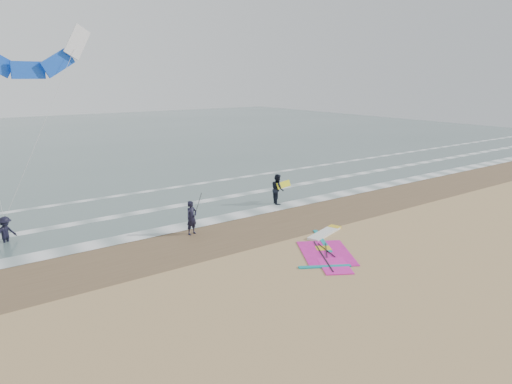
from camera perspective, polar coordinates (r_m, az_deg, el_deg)
ground at (r=20.09m, az=11.12°, el=-8.49°), size 120.00×120.00×0.00m
sea_water at (r=62.52m, az=-22.90°, el=6.04°), size 120.00×80.00×0.02m
wet_sand_band at (r=24.28m, az=0.78°, el=-4.18°), size 120.00×5.00×0.01m
foam_waterline at (r=27.81m, az=-4.67°, el=-1.78°), size 120.00×9.15×0.02m
windsurf_rig at (r=21.41m, az=8.84°, el=-6.84°), size 5.19×4.91×0.12m
person_standing at (r=22.91m, az=-8.05°, el=-3.21°), size 0.71×0.56×1.72m
person_walking at (r=28.18m, az=2.71°, el=0.38°), size 1.00×1.11×1.88m
person_wading at (r=24.60m, az=-28.88°, el=-3.77°), size 1.22×1.10×1.64m
held_pole at (r=22.93m, az=-7.42°, el=-2.12°), size 0.17×0.86×1.82m
carried_kiteboard at (r=28.29m, az=3.48°, el=0.94°), size 1.30×0.51×0.39m
surf_kite at (r=26.20m, az=-26.79°, el=15.01°), size 6.56×2.54×9.30m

